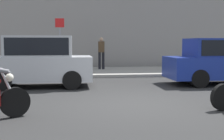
% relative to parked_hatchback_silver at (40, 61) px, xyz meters
% --- Properties ---
extents(ground_plane, '(80.00, 80.00, 0.00)m').
position_rel_parked_hatchback_silver_xyz_m(ground_plane, '(2.71, -3.36, -0.93)').
color(ground_plane, '#282828').
extents(sidewalk_slab, '(40.00, 4.40, 0.14)m').
position_rel_parked_hatchback_silver_xyz_m(sidewalk_slab, '(2.71, 4.64, -0.86)').
color(sidewalk_slab, '#99968E').
rests_on(sidewalk_slab, ground_plane).
extents(parked_hatchback_silver, '(3.61, 1.76, 1.80)m').
position_rel_parked_hatchback_silver_xyz_m(parked_hatchback_silver, '(0.00, 0.00, 0.00)').
color(parked_hatchback_silver, '#B2B5BA').
rests_on(parked_hatchback_silver, ground_plane).
extents(street_sign_post, '(0.44, 0.08, 2.64)m').
position_rel_parked_hatchback_silver_xyz_m(street_sign_post, '(0.51, 4.39, 0.81)').
color(street_sign_post, gray).
rests_on(street_sign_post, sidewalk_slab).
extents(pedestrian_bystander, '(0.34, 0.34, 1.71)m').
position_rel_parked_hatchback_silver_xyz_m(pedestrian_bystander, '(2.66, 5.40, 0.21)').
color(pedestrian_bystander, black).
rests_on(pedestrian_bystander, sidewalk_slab).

